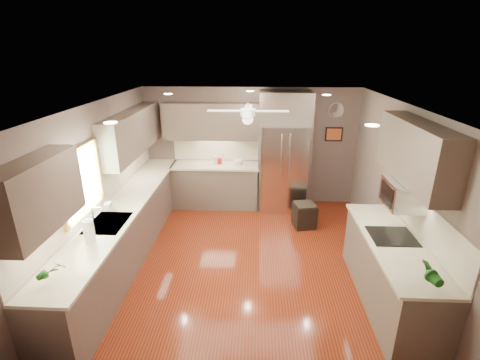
# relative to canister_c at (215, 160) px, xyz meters

# --- Properties ---
(floor) EXTENTS (5.00, 5.00, 0.00)m
(floor) POSITION_rel_canister_c_xyz_m (0.73, -2.22, -1.03)
(floor) COLOR #4E140A
(floor) RESTS_ON ground
(ceiling) EXTENTS (5.00, 5.00, 0.00)m
(ceiling) POSITION_rel_canister_c_xyz_m (0.73, -2.22, 1.47)
(ceiling) COLOR white
(ceiling) RESTS_ON ground
(wall_back) EXTENTS (4.50, 0.00, 4.50)m
(wall_back) POSITION_rel_canister_c_xyz_m (0.73, 0.28, 0.22)
(wall_back) COLOR brown
(wall_back) RESTS_ON ground
(wall_front) EXTENTS (4.50, 0.00, 4.50)m
(wall_front) POSITION_rel_canister_c_xyz_m (0.73, -4.72, 0.22)
(wall_front) COLOR brown
(wall_front) RESTS_ON ground
(wall_left) EXTENTS (0.00, 5.00, 5.00)m
(wall_left) POSITION_rel_canister_c_xyz_m (-1.52, -2.22, 0.22)
(wall_left) COLOR brown
(wall_left) RESTS_ON ground
(wall_right) EXTENTS (0.00, 5.00, 5.00)m
(wall_right) POSITION_rel_canister_c_xyz_m (2.98, -2.22, 0.22)
(wall_right) COLOR brown
(wall_right) RESTS_ON ground
(canister_c) EXTENTS (0.11, 0.11, 0.17)m
(canister_c) POSITION_rel_canister_c_xyz_m (0.00, 0.00, 0.00)
(canister_c) COLOR #C6AE94
(canister_c) RESTS_ON back_run
(canister_d) EXTENTS (0.11, 0.11, 0.13)m
(canister_d) POSITION_rel_canister_c_xyz_m (0.09, 0.01, -0.03)
(canister_d) COLOR maroon
(canister_d) RESTS_ON back_run
(soap_bottle) EXTENTS (0.10, 0.10, 0.19)m
(soap_bottle) POSITION_rel_canister_c_xyz_m (-1.33, -2.35, 0.01)
(soap_bottle) COLOR white
(soap_bottle) RESTS_ON left_run
(potted_plant_left) EXTENTS (0.20, 0.17, 0.31)m
(potted_plant_left) POSITION_rel_canister_c_xyz_m (-1.21, -4.07, 0.07)
(potted_plant_left) COLOR #1B5819
(potted_plant_left) RESTS_ON left_run
(potted_plant_right) EXTENTS (0.20, 0.18, 0.32)m
(potted_plant_right) POSITION_rel_canister_c_xyz_m (2.63, -3.94, 0.07)
(potted_plant_right) COLOR #1B5819
(potted_plant_right) RESTS_ON right_run
(bowl) EXTENTS (0.23, 0.23, 0.05)m
(bowl) POSITION_rel_canister_c_xyz_m (0.48, -0.05, -0.06)
(bowl) COLOR #C6AE94
(bowl) RESTS_ON back_run
(left_run) EXTENTS (0.65, 4.70, 1.45)m
(left_run) POSITION_rel_canister_c_xyz_m (-1.23, -2.07, -0.55)
(left_run) COLOR brown
(left_run) RESTS_ON ground
(back_run) EXTENTS (1.85, 0.65, 1.45)m
(back_run) POSITION_rel_canister_c_xyz_m (0.00, -0.02, -0.55)
(back_run) COLOR brown
(back_run) RESTS_ON ground
(uppers) EXTENTS (4.50, 4.70, 0.95)m
(uppers) POSITION_rel_canister_c_xyz_m (-0.01, -1.51, 0.84)
(uppers) COLOR brown
(uppers) RESTS_ON wall_left
(window) EXTENTS (0.05, 1.12, 0.92)m
(window) POSITION_rel_canister_c_xyz_m (-1.49, -2.72, 0.52)
(window) COLOR #BFF2B2
(window) RESTS_ON wall_left
(sink) EXTENTS (0.50, 0.70, 0.32)m
(sink) POSITION_rel_canister_c_xyz_m (-1.21, -2.72, -0.12)
(sink) COLOR silver
(sink) RESTS_ON left_run
(refrigerator) EXTENTS (1.06, 0.75, 2.45)m
(refrigerator) POSITION_rel_canister_c_xyz_m (1.43, -0.07, 0.16)
(refrigerator) COLOR silver
(refrigerator) RESTS_ON ground
(right_run) EXTENTS (0.70, 2.20, 1.45)m
(right_run) POSITION_rel_canister_c_xyz_m (2.66, -3.02, -0.55)
(right_run) COLOR brown
(right_run) RESTS_ON ground
(microwave) EXTENTS (0.43, 0.55, 0.34)m
(microwave) POSITION_rel_canister_c_xyz_m (2.75, -2.77, 0.45)
(microwave) COLOR silver
(microwave) RESTS_ON wall_right
(ceiling_fan) EXTENTS (1.18, 1.18, 0.32)m
(ceiling_fan) POSITION_rel_canister_c_xyz_m (0.73, -1.92, 1.30)
(ceiling_fan) COLOR white
(ceiling_fan) RESTS_ON ceiling
(recessed_lights) EXTENTS (2.84, 3.14, 0.01)m
(recessed_lights) POSITION_rel_canister_c_xyz_m (0.69, -1.82, 1.46)
(recessed_lights) COLOR white
(recessed_lights) RESTS_ON ceiling
(wall_clock) EXTENTS (0.30, 0.03, 0.30)m
(wall_clock) POSITION_rel_canister_c_xyz_m (2.48, 0.26, 1.02)
(wall_clock) COLOR white
(wall_clock) RESTS_ON wall_back
(framed_print) EXTENTS (0.36, 0.03, 0.30)m
(framed_print) POSITION_rel_canister_c_xyz_m (2.48, 0.25, 0.52)
(framed_print) COLOR black
(framed_print) RESTS_ON wall_back
(stool) EXTENTS (0.46, 0.46, 0.47)m
(stool) POSITION_rel_canister_c_xyz_m (1.80, -0.92, -0.79)
(stool) COLOR black
(stool) RESTS_ON ground
(paper_towel) EXTENTS (0.13, 0.13, 0.33)m
(paper_towel) POSITION_rel_canister_c_xyz_m (-1.21, -3.23, 0.05)
(paper_towel) COLOR white
(paper_towel) RESTS_ON left_run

